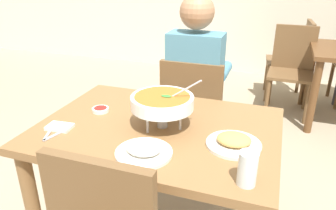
# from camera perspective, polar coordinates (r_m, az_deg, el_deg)

# --- Properties ---
(dining_table_main) EXTENTS (1.16, 0.84, 0.74)m
(dining_table_main) POSITION_cam_1_polar(r_m,az_deg,el_deg) (1.65, -1.73, -7.32)
(dining_table_main) COLOR brown
(dining_table_main) RESTS_ON ground_plane
(chair_diner_main) EXTENTS (0.44, 0.44, 0.90)m
(chair_diner_main) POSITION_cam_1_polar(r_m,az_deg,el_deg) (2.30, 4.57, -1.23)
(chair_diner_main) COLOR brown
(chair_diner_main) RESTS_ON ground_plane
(diner_main) EXTENTS (0.40, 0.45, 1.31)m
(diner_main) POSITION_cam_1_polar(r_m,az_deg,el_deg) (2.24, 4.98, 4.58)
(diner_main) COLOR #2D2D38
(diner_main) RESTS_ON ground_plane
(curry_bowl) EXTENTS (0.33, 0.30, 0.26)m
(curry_bowl) POSITION_cam_1_polar(r_m,az_deg,el_deg) (1.53, -1.03, 0.45)
(curry_bowl) COLOR silver
(curry_bowl) RESTS_ON dining_table_main
(rice_plate) EXTENTS (0.24, 0.24, 0.06)m
(rice_plate) POSITION_cam_1_polar(r_m,az_deg,el_deg) (1.36, -4.29, -7.97)
(rice_plate) COLOR white
(rice_plate) RESTS_ON dining_table_main
(appetizer_plate) EXTENTS (0.24, 0.24, 0.06)m
(appetizer_plate) POSITION_cam_1_polar(r_m,az_deg,el_deg) (1.44, 11.51, -6.38)
(appetizer_plate) COLOR white
(appetizer_plate) RESTS_ON dining_table_main
(sauce_dish) EXTENTS (0.09, 0.09, 0.02)m
(sauce_dish) POSITION_cam_1_polar(r_m,az_deg,el_deg) (1.78, -11.79, -0.78)
(sauce_dish) COLOR white
(sauce_dish) RESTS_ON dining_table_main
(napkin_folded) EXTENTS (0.13, 0.09, 0.02)m
(napkin_folded) POSITION_cam_1_polar(r_m,az_deg,el_deg) (1.65, -18.54, -3.67)
(napkin_folded) COLOR white
(napkin_folded) RESTS_ON dining_table_main
(fork_utensil) EXTENTS (0.07, 0.16, 0.01)m
(fork_utensil) POSITION_cam_1_polar(r_m,az_deg,el_deg) (1.63, -20.12, -4.42)
(fork_utensil) COLOR silver
(fork_utensil) RESTS_ON dining_table_main
(spoon_utensil) EXTENTS (0.06, 0.17, 0.01)m
(spoon_utensil) POSITION_cam_1_polar(r_m,az_deg,el_deg) (1.60, -18.71, -4.74)
(spoon_utensil) COLOR silver
(spoon_utensil) RESTS_ON dining_table_main
(drink_glass) EXTENTS (0.07, 0.07, 0.13)m
(drink_glass) POSITION_cam_1_polar(r_m,az_deg,el_deg) (1.20, 13.79, -11.10)
(drink_glass) COLOR silver
(drink_glass) RESTS_ON dining_table_main
(chair_bg_right) EXTENTS (0.45, 0.45, 0.90)m
(chair_bg_right) POSITION_cam_1_polar(r_m,az_deg,el_deg) (3.62, 20.98, 6.60)
(chair_bg_right) COLOR brown
(chair_bg_right) RESTS_ON ground_plane
(chair_bg_corner) EXTENTS (0.47, 0.47, 0.90)m
(chair_bg_corner) POSITION_cam_1_polar(r_m,az_deg,el_deg) (4.00, 21.59, 8.05)
(chair_bg_corner) COLOR brown
(chair_bg_corner) RESTS_ON ground_plane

